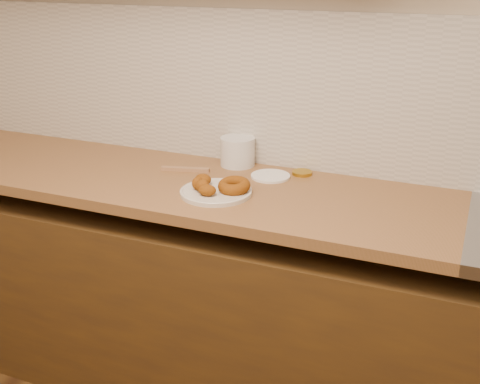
{
  "coord_description": "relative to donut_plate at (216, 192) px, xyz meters",
  "views": [
    {
      "loc": [
        0.51,
        -0.18,
        1.67
      ],
      "look_at": [
        -0.23,
        1.58,
        0.93
      ],
      "focal_mm": 45.0,
      "sensor_mm": 36.0,
      "label": 1
    }
  ],
  "objects": [
    {
      "name": "wall_back",
      "position": [
        0.33,
        0.4,
        0.44
      ],
      "size": [
        4.0,
        0.02,
        2.7
      ],
      "primitive_type": "cube",
      "color": "#C2B092",
      "rests_on": "ground"
    },
    {
      "name": "brass_jar_lid",
      "position": [
        0.22,
        0.32,
        -0.0
      ],
      "size": [
        0.1,
        0.1,
        0.01
      ],
      "primitive_type": "cylinder",
      "rotation": [
        0.0,
        0.0,
        -0.39
      ],
      "color": "gold",
      "rests_on": "butcher_block"
    },
    {
      "name": "backsplash",
      "position": [
        0.33,
        0.39,
        0.29
      ],
      "size": [
        3.6,
        0.02,
        0.6
      ],
      "primitive_type": "cube",
      "color": "beige",
      "rests_on": "wall_back"
    },
    {
      "name": "fried_dough_chunks",
      "position": [
        -0.04,
        -0.02,
        0.03
      ],
      "size": [
        0.14,
        0.16,
        0.05
      ],
      "color": "#83400B",
      "rests_on": "donut_plate"
    },
    {
      "name": "donut_plate",
      "position": [
        0.0,
        0.0,
        0.0
      ],
      "size": [
        0.25,
        0.25,
        0.01
      ],
      "primitive_type": "cylinder",
      "color": "beige",
      "rests_on": "butcher_block"
    },
    {
      "name": "tub_lid",
      "position": [
        0.12,
        0.24,
        -0.0
      ],
      "size": [
        0.19,
        0.19,
        0.01
      ],
      "primitive_type": "cylinder",
      "rotation": [
        0.0,
        0.0,
        -0.32
      ],
      "color": "white",
      "rests_on": "butcher_block"
    },
    {
      "name": "wooden_utensil",
      "position": [
        -0.21,
        0.18,
        0.0
      ],
      "size": [
        0.19,
        0.07,
        0.01
      ],
      "primitive_type": "cube",
      "rotation": [
        0.0,
        0.0,
        0.26
      ],
      "color": "#A0734B",
      "rests_on": "butcher_block"
    },
    {
      "name": "ring_donut",
      "position": [
        0.06,
        0.02,
        0.03
      ],
      "size": [
        0.12,
        0.12,
        0.05
      ],
      "primitive_type": "torus",
      "rotation": [
        0.1,
        0.0,
        -0.05
      ],
      "color": "#83400B",
      "rests_on": "donut_plate"
    },
    {
      "name": "base_cabinet",
      "position": [
        0.33,
        0.09,
        -0.52
      ],
      "size": [
        3.6,
        0.6,
        0.77
      ],
      "primitive_type": "cube",
      "color": "#513413",
      "rests_on": "floor"
    },
    {
      "name": "butcher_block",
      "position": [
        -0.32,
        0.09,
        -0.03
      ],
      "size": [
        2.3,
        0.62,
        0.04
      ],
      "primitive_type": "cube",
      "color": "#935E3A",
      "rests_on": "base_cabinet"
    },
    {
      "name": "plastic_tub",
      "position": [
        -0.06,
        0.33,
        0.05
      ],
      "size": [
        0.15,
        0.15,
        0.11
      ],
      "primitive_type": "cylinder",
      "rotation": [
        0.0,
        0.0,
        -0.07
      ],
      "color": "silver",
      "rests_on": "butcher_block"
    }
  ]
}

